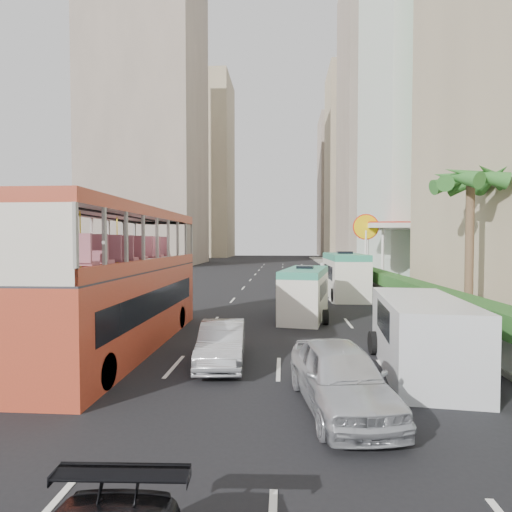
# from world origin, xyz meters

# --- Properties ---
(ground_plane) EXTENTS (200.00, 200.00, 0.00)m
(ground_plane) POSITION_xyz_m (0.00, 0.00, 0.00)
(ground_plane) COLOR black
(ground_plane) RESTS_ON ground
(double_decker_bus) EXTENTS (2.50, 11.00, 5.06)m
(double_decker_bus) POSITION_xyz_m (-6.00, 0.00, 2.53)
(double_decker_bus) COLOR #BB4026
(double_decker_bus) RESTS_ON ground
(car_silver_lane_a) EXTENTS (1.67, 4.01, 1.29)m
(car_silver_lane_a) POSITION_xyz_m (-2.19, -1.56, 0.00)
(car_silver_lane_a) COLOR silver
(car_silver_lane_a) RESTS_ON ground
(car_silver_lane_b) EXTENTS (2.46, 4.67, 1.51)m
(car_silver_lane_b) POSITION_xyz_m (1.05, -4.76, 0.00)
(car_silver_lane_b) COLOR silver
(car_silver_lane_b) RESTS_ON ground
(van_asset) EXTENTS (2.72, 5.40, 1.46)m
(van_asset) POSITION_xyz_m (1.05, 16.78, 0.00)
(van_asset) COLOR silver
(van_asset) RESTS_ON ground
(minibus_near) EXTENTS (2.87, 5.85, 2.49)m
(minibus_near) POSITION_xyz_m (0.84, 6.45, 1.24)
(minibus_near) COLOR silver
(minibus_near) RESTS_ON ground
(minibus_far) EXTENTS (2.35, 6.84, 3.02)m
(minibus_far) POSITION_xyz_m (3.98, 14.11, 1.51)
(minibus_far) COLOR silver
(minibus_far) RESTS_ON ground
(panel_van_near) EXTENTS (2.74, 5.64, 2.18)m
(panel_van_near) POSITION_xyz_m (3.80, -1.93, 1.09)
(panel_van_near) COLOR silver
(panel_van_near) RESTS_ON ground
(panel_van_far) EXTENTS (3.06, 5.49, 2.07)m
(panel_van_far) POSITION_xyz_m (4.32, 21.79, 1.04)
(panel_van_far) COLOR silver
(panel_van_far) RESTS_ON ground
(sidewalk) EXTENTS (6.00, 120.00, 0.18)m
(sidewalk) POSITION_xyz_m (9.00, 25.00, 0.09)
(sidewalk) COLOR #99968C
(sidewalk) RESTS_ON ground
(kerb_wall) EXTENTS (0.30, 44.00, 1.00)m
(kerb_wall) POSITION_xyz_m (6.20, 14.00, 0.68)
(kerb_wall) COLOR silver
(kerb_wall) RESTS_ON sidewalk
(hedge) EXTENTS (1.10, 44.00, 0.70)m
(hedge) POSITION_xyz_m (6.20, 14.00, 1.53)
(hedge) COLOR #2D6626
(hedge) RESTS_ON kerb_wall
(palm_tree) EXTENTS (0.36, 0.36, 6.40)m
(palm_tree) POSITION_xyz_m (7.80, 4.00, 3.38)
(palm_tree) COLOR brown
(palm_tree) RESTS_ON sidewalk
(shell_station) EXTENTS (6.50, 8.00, 5.50)m
(shell_station) POSITION_xyz_m (10.00, 23.00, 2.75)
(shell_station) COLOR silver
(shell_station) RESTS_ON ground
(tower_stripe) EXTENTS (16.00, 18.00, 58.00)m
(tower_stripe) POSITION_xyz_m (18.00, 34.00, 29.00)
(tower_stripe) COLOR white
(tower_stripe) RESTS_ON ground
(tower_mid) EXTENTS (16.00, 16.00, 50.00)m
(tower_mid) POSITION_xyz_m (18.00, 58.00, 25.00)
(tower_mid) COLOR tan
(tower_mid) RESTS_ON ground
(tower_far_a) EXTENTS (14.00, 14.00, 44.00)m
(tower_far_a) POSITION_xyz_m (17.00, 82.00, 22.00)
(tower_far_a) COLOR tan
(tower_far_a) RESTS_ON ground
(tower_far_b) EXTENTS (14.00, 14.00, 40.00)m
(tower_far_b) POSITION_xyz_m (17.00, 104.00, 20.00)
(tower_far_b) COLOR tan
(tower_far_b) RESTS_ON ground
(tower_left_a) EXTENTS (18.00, 18.00, 52.00)m
(tower_left_a) POSITION_xyz_m (-24.00, 55.00, 26.00)
(tower_left_a) COLOR tan
(tower_left_a) RESTS_ON ground
(tower_left_b) EXTENTS (16.00, 16.00, 46.00)m
(tower_left_b) POSITION_xyz_m (-22.00, 90.00, 23.00)
(tower_left_b) COLOR tan
(tower_left_b) RESTS_ON ground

